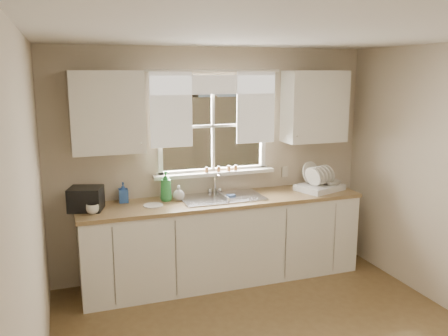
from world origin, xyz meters
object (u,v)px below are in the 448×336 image
object	(u,v)px
black_appliance	(86,199)
dish_rack	(319,184)
soap_bottle_a	(166,186)
cup	(93,209)

from	to	relation	value
black_appliance	dish_rack	bearing A→B (deg)	15.60
dish_rack	black_appliance	world-z (taller)	dish_rack
soap_bottle_a	cup	distance (m)	0.80
soap_bottle_a	black_appliance	world-z (taller)	soap_bottle_a
soap_bottle_a	black_appliance	size ratio (longest dim) A/B	1.02
soap_bottle_a	cup	xyz separation A→B (m)	(-0.76, -0.23, -0.11)
cup	black_appliance	size ratio (longest dim) A/B	0.40
soap_bottle_a	cup	bearing A→B (deg)	179.05
cup	dish_rack	bearing A→B (deg)	-4.42
dish_rack	soap_bottle_a	size ratio (longest dim) A/B	1.85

